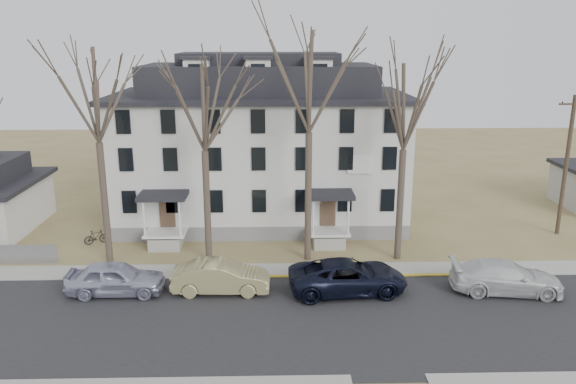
{
  "coord_description": "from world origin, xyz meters",
  "views": [
    {
      "loc": [
        -0.98,
        -22.09,
        13.13
      ],
      "look_at": [
        -0.22,
        9.0,
        4.49
      ],
      "focal_mm": 35.0,
      "sensor_mm": 36.0,
      "label": 1
    }
  ],
  "objects_px": {
    "tree_center": "(309,74)",
    "car_navy": "(348,277)",
    "utility_pole_far": "(566,164)",
    "tree_mid_right": "(406,101)",
    "tree_far_left": "(94,88)",
    "car_tan": "(221,278)",
    "car_white": "(506,278)",
    "car_silver": "(116,279)",
    "bicycle_right": "(96,237)",
    "bicycle_left": "(163,237)",
    "tree_mid_left": "(203,101)",
    "boarding_house": "(260,147)"
  },
  "relations": [
    {
      "from": "bicycle_right",
      "to": "car_silver",
      "type": "bearing_deg",
      "value": 174.85
    },
    {
      "from": "tree_mid_left",
      "to": "car_navy",
      "type": "xyz_separation_m",
      "value": [
        7.85,
        -4.64,
        -8.74
      ]
    },
    {
      "from": "tree_far_left",
      "to": "car_white",
      "type": "bearing_deg",
      "value": -12.37
    },
    {
      "from": "car_silver",
      "to": "bicycle_left",
      "type": "relative_size",
      "value": 2.66
    },
    {
      "from": "utility_pole_far",
      "to": "bicycle_right",
      "type": "xyz_separation_m",
      "value": [
        -31.17,
        -1.31,
        -4.44
      ]
    },
    {
      "from": "tree_mid_right",
      "to": "utility_pole_far",
      "type": "distance_m",
      "value": 13.55
    },
    {
      "from": "tree_center",
      "to": "car_silver",
      "type": "xyz_separation_m",
      "value": [
        -10.36,
        -4.57,
        -10.22
      ]
    },
    {
      "from": "tree_mid_left",
      "to": "car_navy",
      "type": "relative_size",
      "value": 2.04
    },
    {
      "from": "boarding_house",
      "to": "car_white",
      "type": "distance_m",
      "value": 19.1
    },
    {
      "from": "tree_mid_left",
      "to": "car_silver",
      "type": "xyz_separation_m",
      "value": [
        -4.36,
        -4.57,
        -8.73
      ]
    },
    {
      "from": "boarding_house",
      "to": "tree_mid_left",
      "type": "relative_size",
      "value": 1.63
    },
    {
      "from": "boarding_house",
      "to": "car_silver",
      "type": "bearing_deg",
      "value": -120.05
    },
    {
      "from": "car_tan",
      "to": "tree_mid_right",
      "type": "bearing_deg",
      "value": -65.78
    },
    {
      "from": "utility_pole_far",
      "to": "car_tan",
      "type": "distance_m",
      "value": 24.33
    },
    {
      "from": "bicycle_right",
      "to": "bicycle_left",
      "type": "bearing_deg",
      "value": -120.46
    },
    {
      "from": "tree_far_left",
      "to": "car_navy",
      "type": "bearing_deg",
      "value": -18.54
    },
    {
      "from": "boarding_house",
      "to": "car_navy",
      "type": "relative_size",
      "value": 3.33
    },
    {
      "from": "tree_far_left",
      "to": "bicycle_left",
      "type": "bearing_deg",
      "value": 45.68
    },
    {
      "from": "car_tan",
      "to": "car_navy",
      "type": "height_order",
      "value": "car_navy"
    },
    {
      "from": "tree_far_left",
      "to": "bicycle_right",
      "type": "bearing_deg",
      "value": 120.01
    },
    {
      "from": "car_navy",
      "to": "bicycle_left",
      "type": "bearing_deg",
      "value": 51.3
    },
    {
      "from": "bicycle_left",
      "to": "car_silver",
      "type": "bearing_deg",
      "value": -172.51
    },
    {
      "from": "boarding_house",
      "to": "car_navy",
      "type": "distance_m",
      "value": 14.41
    },
    {
      "from": "car_white",
      "to": "tree_far_left",
      "type": "bearing_deg",
      "value": 84.66
    },
    {
      "from": "car_silver",
      "to": "tree_mid_left",
      "type": "bearing_deg",
      "value": -44.11
    },
    {
      "from": "car_silver",
      "to": "bicycle_left",
      "type": "distance_m",
      "value": 7.44
    },
    {
      "from": "tree_center",
      "to": "bicycle_right",
      "type": "height_order",
      "value": "tree_center"
    },
    {
      "from": "tree_far_left",
      "to": "tree_center",
      "type": "height_order",
      "value": "tree_center"
    },
    {
      "from": "car_silver",
      "to": "car_tan",
      "type": "distance_m",
      "value": 5.5
    },
    {
      "from": "bicycle_left",
      "to": "bicycle_right",
      "type": "bearing_deg",
      "value": 104.43
    },
    {
      "from": "car_navy",
      "to": "tree_far_left",
      "type": "bearing_deg",
      "value": 66.46
    },
    {
      "from": "car_tan",
      "to": "bicycle_right",
      "type": "distance_m",
      "value": 11.5
    },
    {
      "from": "car_silver",
      "to": "car_white",
      "type": "relative_size",
      "value": 0.89
    },
    {
      "from": "tree_center",
      "to": "car_navy",
      "type": "relative_size",
      "value": 2.36
    },
    {
      "from": "tree_far_left",
      "to": "utility_pole_far",
      "type": "height_order",
      "value": "tree_far_left"
    },
    {
      "from": "car_white",
      "to": "bicycle_right",
      "type": "relative_size",
      "value": 3.7
    },
    {
      "from": "tree_center",
      "to": "bicycle_right",
      "type": "distance_m",
      "value": 17.55
    },
    {
      "from": "car_white",
      "to": "tree_center",
      "type": "bearing_deg",
      "value": 71.53
    },
    {
      "from": "tree_mid_left",
      "to": "bicycle_right",
      "type": "xyz_separation_m",
      "value": [
        -7.67,
        2.89,
        -9.14
      ]
    },
    {
      "from": "tree_center",
      "to": "car_navy",
      "type": "xyz_separation_m",
      "value": [
        1.85,
        -4.64,
        -10.22
      ]
    },
    {
      "from": "tree_mid_right",
      "to": "car_white",
      "type": "xyz_separation_m",
      "value": [
        4.71,
        -4.87,
        -8.77
      ]
    },
    {
      "from": "tree_far_left",
      "to": "tree_mid_right",
      "type": "height_order",
      "value": "tree_far_left"
    },
    {
      "from": "utility_pole_far",
      "to": "tree_mid_right",
      "type": "bearing_deg",
      "value": -160.71
    },
    {
      "from": "car_tan",
      "to": "bicycle_left",
      "type": "height_order",
      "value": "car_tan"
    },
    {
      "from": "tree_far_left",
      "to": "tree_mid_right",
      "type": "relative_size",
      "value": 1.08
    },
    {
      "from": "boarding_house",
      "to": "bicycle_left",
      "type": "height_order",
      "value": "boarding_house"
    },
    {
      "from": "tree_mid_right",
      "to": "bicycle_right",
      "type": "height_order",
      "value": "tree_mid_right"
    },
    {
      "from": "car_silver",
      "to": "bicycle_right",
      "type": "relative_size",
      "value": 3.28
    },
    {
      "from": "utility_pole_far",
      "to": "car_silver",
      "type": "xyz_separation_m",
      "value": [
        -27.86,
        -8.77,
        -4.04
      ]
    },
    {
      "from": "car_silver",
      "to": "car_navy",
      "type": "distance_m",
      "value": 12.21
    }
  ]
}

